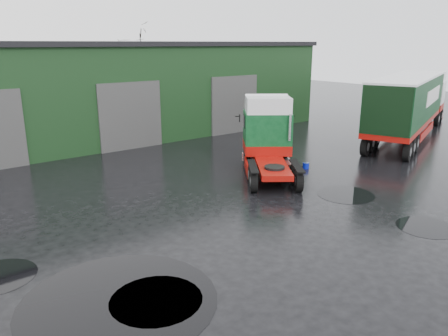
# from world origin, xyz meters

# --- Properties ---
(ground) EXTENTS (100.00, 100.00, 0.00)m
(ground) POSITION_xyz_m (0.00, 0.00, 0.00)
(ground) COLOR black
(warehouse) EXTENTS (32.40, 12.40, 6.30)m
(warehouse) POSITION_xyz_m (2.00, 20.00, 3.16)
(warehouse) COLOR black
(warehouse) RESTS_ON ground
(hero_tractor) EXTENTS (5.60, 6.31, 3.71)m
(hero_tractor) POSITION_xyz_m (4.50, 4.50, 1.86)
(hero_tractor) COLOR #0C461F
(hero_tractor) RESTS_ON ground
(lorry_right) EXTENTS (16.08, 8.22, 4.24)m
(lorry_right) POSITION_xyz_m (17.00, 5.00, 2.12)
(lorry_right) COLOR silver
(lorry_right) RESTS_ON ground
(wash_bucket) EXTENTS (0.35, 0.35, 0.30)m
(wash_bucket) POSITION_xyz_m (7.02, 4.49, 0.15)
(wash_bucket) COLOR #0715AB
(wash_bucket) RESTS_ON ground
(tree_back_b) EXTENTS (4.40, 4.40, 7.50)m
(tree_back_b) POSITION_xyz_m (10.00, 30.00, 3.75)
(tree_back_b) COLOR black
(tree_back_b) RESTS_ON ground
(puddle_0) EXTENTS (2.34, 2.34, 0.01)m
(puddle_0) POSITION_xyz_m (-4.94, -1.28, 0.00)
(puddle_0) COLOR black
(puddle_0) RESTS_ON ground
(puddle_1) EXTENTS (2.40, 2.40, 0.01)m
(puddle_1) POSITION_xyz_m (5.34, 0.73, 0.00)
(puddle_1) COLOR black
(puddle_1) RESTS_ON ground
(puddle_2) EXTENTS (4.95, 4.95, 0.01)m
(puddle_2) POSITION_xyz_m (-5.70, -0.76, 0.00)
(puddle_2) COLOR black
(puddle_2) RESTS_ON ground
(puddle_3) EXTENTS (2.03, 2.03, 0.01)m
(puddle_3) POSITION_xyz_m (4.75, -3.14, 0.00)
(puddle_3) COLOR black
(puddle_3) RESTS_ON ground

